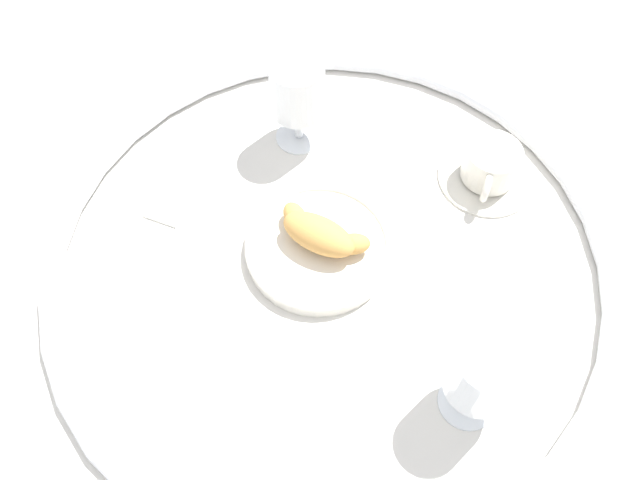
{
  "coord_description": "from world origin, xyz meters",
  "views": [
    {
      "loc": [
        -0.0,
        -0.43,
        0.75
      ],
      "look_at": [
        -0.01,
        0.02,
        0.03
      ],
      "focal_mm": 37.18,
      "sensor_mm": 36.0,
      "label": 1
    }
  ],
  "objects_px": {
    "croissant_large": "(321,233)",
    "juice_glass_left": "(298,93)",
    "juice_glass_right": "(485,374)",
    "coffee_cup_near": "(491,168)",
    "pastry_plate": "(320,247)",
    "sugar_packet": "(166,211)"
  },
  "relations": [
    {
      "from": "croissant_large",
      "to": "juice_glass_left",
      "type": "relative_size",
      "value": 0.88
    },
    {
      "from": "croissant_large",
      "to": "juice_glass_right",
      "type": "bearing_deg",
      "value": -48.62
    },
    {
      "from": "coffee_cup_near",
      "to": "juice_glass_left",
      "type": "bearing_deg",
      "value": 165.41
    },
    {
      "from": "juice_glass_left",
      "to": "croissant_large",
      "type": "bearing_deg",
      "value": -79.31
    },
    {
      "from": "pastry_plate",
      "to": "coffee_cup_near",
      "type": "relative_size",
      "value": 1.41
    },
    {
      "from": "sugar_packet",
      "to": "pastry_plate",
      "type": "bearing_deg",
      "value": 4.86
    },
    {
      "from": "croissant_large",
      "to": "juice_glass_right",
      "type": "height_order",
      "value": "juice_glass_right"
    },
    {
      "from": "juice_glass_left",
      "to": "sugar_packet",
      "type": "xyz_separation_m",
      "value": [
        -0.18,
        -0.14,
        -0.09
      ]
    },
    {
      "from": "juice_glass_left",
      "to": "sugar_packet",
      "type": "height_order",
      "value": "juice_glass_left"
    },
    {
      "from": "croissant_large",
      "to": "pastry_plate",
      "type": "bearing_deg",
      "value": -117.79
    },
    {
      "from": "croissant_large",
      "to": "coffee_cup_near",
      "type": "relative_size",
      "value": 0.9
    },
    {
      "from": "croissant_large",
      "to": "juice_glass_left",
      "type": "xyz_separation_m",
      "value": [
        -0.04,
        0.19,
        0.05
      ]
    },
    {
      "from": "juice_glass_right",
      "to": "coffee_cup_near",
      "type": "bearing_deg",
      "value": 80.38
    },
    {
      "from": "croissant_large",
      "to": "coffee_cup_near",
      "type": "bearing_deg",
      "value": 28.14
    },
    {
      "from": "juice_glass_left",
      "to": "sugar_packet",
      "type": "bearing_deg",
      "value": -141.53
    },
    {
      "from": "juice_glass_right",
      "to": "sugar_packet",
      "type": "relative_size",
      "value": 2.8
    },
    {
      "from": "pastry_plate",
      "to": "croissant_large",
      "type": "distance_m",
      "value": 0.03
    },
    {
      "from": "pastry_plate",
      "to": "sugar_packet",
      "type": "height_order",
      "value": "pastry_plate"
    },
    {
      "from": "juice_glass_right",
      "to": "croissant_large",
      "type": "bearing_deg",
      "value": 131.38
    },
    {
      "from": "coffee_cup_near",
      "to": "juice_glass_left",
      "type": "height_order",
      "value": "juice_glass_left"
    },
    {
      "from": "pastry_plate",
      "to": "juice_glass_right",
      "type": "distance_m",
      "value": 0.28
    },
    {
      "from": "juice_glass_right",
      "to": "sugar_packet",
      "type": "xyz_separation_m",
      "value": [
        -0.39,
        0.25,
        -0.09
      ]
    }
  ]
}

